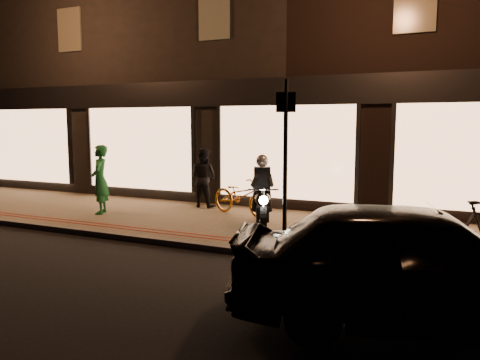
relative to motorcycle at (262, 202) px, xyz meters
name	(u,v)px	position (x,y,z in m)	size (l,w,h in m)	color
ground	(214,252)	(-0.38, -1.47, -0.73)	(90.00, 90.00, 0.00)	black
sidewalk	(255,227)	(-0.38, 0.53, -0.67)	(50.00, 4.00, 0.12)	brown
kerb_stone	(215,248)	(-0.38, -1.42, -0.67)	(50.00, 0.14, 0.12)	#59544C
red_kerb_lines	(227,239)	(-0.38, -0.92, -0.61)	(50.00, 0.26, 0.01)	maroon
building_row	(332,68)	(-0.38, 7.53, 3.51)	(48.00, 10.11, 8.50)	black
motorcycle	(262,202)	(0.00, 0.00, 0.00)	(0.92, 1.83, 1.59)	black
sign_post	(285,154)	(0.80, -0.92, 1.06)	(0.35, 0.10, 3.00)	black
bicycle_gold	(241,196)	(-1.09, 1.37, -0.14)	(0.63, 1.80, 0.95)	#C37822
person_green	(100,180)	(-4.34, 0.12, 0.24)	(0.62, 0.41, 1.70)	#1B6832
person_dark	(203,178)	(-2.48, 1.99, 0.17)	(0.77, 0.60, 1.57)	black
parked_car	(417,263)	(3.21, -3.24, 0.00)	(1.75, 4.34, 1.48)	black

